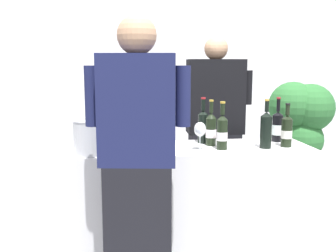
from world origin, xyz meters
TOP-DOWN VIEW (x-y plane):
  - wall_back at (0.00, 2.60)m, footprint 8.00×0.10m
  - counter at (0.00, 0.00)m, footprint 1.84×0.51m
  - wine_bottle_0 at (0.28, -0.10)m, footprint 0.07×0.07m
  - wine_bottle_1 at (0.23, 0.04)m, footprint 0.07×0.07m
  - wine_bottle_2 at (-0.56, 0.12)m, footprint 0.08×0.08m
  - wine_bottle_3 at (-0.17, 0.03)m, footprint 0.08×0.08m
  - wine_bottle_4 at (0.74, -0.07)m, footprint 0.08×0.08m
  - wine_bottle_5 at (0.58, -0.09)m, footprint 0.08×0.08m
  - wine_bottle_6 at (-0.15, -0.09)m, footprint 0.09×0.09m
  - wine_bottle_7 at (0.20, 0.13)m, footprint 0.07×0.07m
  - wine_bottle_8 at (0.75, 0.12)m, footprint 0.08×0.08m
  - wine_glass at (0.13, -0.10)m, footprint 0.08×0.08m
  - ice_bucket at (-0.59, -0.14)m, footprint 0.22×0.22m
  - person_server at (0.39, 0.56)m, footprint 0.62×0.26m
  - person_guest at (-0.30, -0.53)m, footprint 0.56×0.30m
  - potted_shrub at (1.29, 0.90)m, footprint 0.62×0.50m

SIDE VIEW (x-z plane):
  - counter at x=0.00m, z-range 0.00..0.90m
  - person_server at x=0.39m, z-range -0.03..1.67m
  - person_guest at x=-0.30m, z-range -0.02..1.71m
  - potted_shrub at x=1.29m, z-range 0.21..1.52m
  - wine_bottle_4 at x=0.74m, z-range 0.86..1.17m
  - wine_bottle_8 at x=0.75m, z-range 0.85..1.18m
  - wine_bottle_2 at x=-0.56m, z-range 0.86..1.18m
  - ice_bucket at x=-0.59m, z-range 0.91..1.13m
  - wine_bottle_1 at x=0.23m, z-range 0.86..1.18m
  - wine_bottle_6 at x=-0.15m, z-range 0.85..1.20m
  - wine_bottle_0 at x=0.28m, z-range 0.86..1.19m
  - wine_bottle_7 at x=0.20m, z-range 0.87..1.20m
  - wine_bottle_5 at x=0.58m, z-range 0.87..1.20m
  - wine_bottle_3 at x=-0.17m, z-range 0.86..1.21m
  - wine_glass at x=0.13m, z-range 0.94..1.13m
  - wall_back at x=0.00m, z-range 0.00..2.80m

